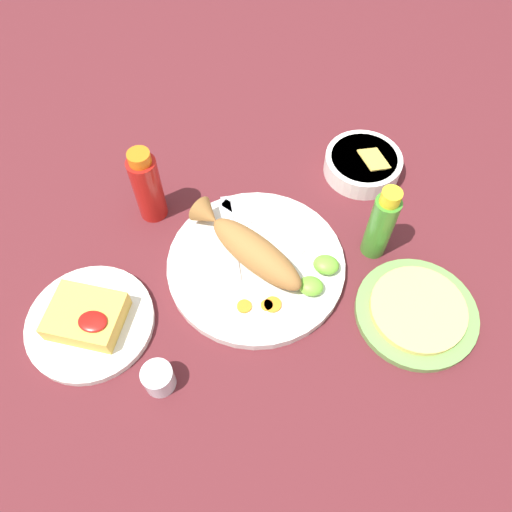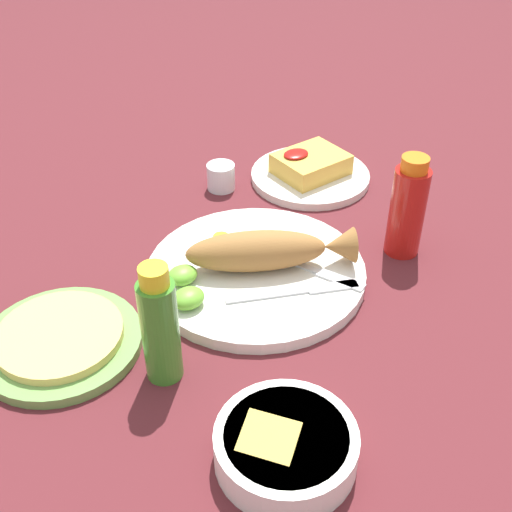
% 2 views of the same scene
% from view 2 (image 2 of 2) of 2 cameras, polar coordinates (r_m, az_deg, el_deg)
% --- Properties ---
extents(ground_plane, '(4.00, 4.00, 0.00)m').
position_cam_2_polar(ground_plane, '(0.93, 0.00, -1.87)').
color(ground_plane, '#561E23').
extents(main_plate, '(0.31, 0.31, 0.02)m').
position_cam_2_polar(main_plate, '(0.93, 0.00, -1.44)').
color(main_plate, silver).
rests_on(main_plate, ground_plane).
extents(fried_fish, '(0.24, 0.17, 0.06)m').
position_cam_2_polar(fried_fish, '(0.90, 1.09, 0.52)').
color(fried_fish, '#996633').
rests_on(fried_fish, main_plate).
extents(fork_near, '(0.08, 0.18, 0.00)m').
position_cam_2_polar(fork_near, '(0.92, 5.05, -1.22)').
color(fork_near, silver).
rests_on(fork_near, main_plate).
extents(fork_far, '(0.17, 0.09, 0.00)m').
position_cam_2_polar(fork_far, '(0.88, 4.09, -3.13)').
color(fork_far, silver).
rests_on(fork_far, main_plate).
extents(carrot_slice_near, '(0.02, 0.02, 0.00)m').
position_cam_2_polar(carrot_slice_near, '(0.98, -3.27, 1.63)').
color(carrot_slice_near, orange).
rests_on(carrot_slice_near, main_plate).
extents(carrot_slice_mid, '(0.02, 0.02, 0.00)m').
position_cam_2_polar(carrot_slice_mid, '(0.96, -4.59, 0.67)').
color(carrot_slice_mid, orange).
rests_on(carrot_slice_mid, main_plate).
extents(carrot_slice_far, '(0.03, 0.03, 0.00)m').
position_cam_2_polar(carrot_slice_far, '(0.95, -4.95, 0.37)').
color(carrot_slice_far, orange).
rests_on(carrot_slice_far, main_plate).
extents(lime_wedge_main, '(0.04, 0.04, 0.02)m').
position_cam_2_polar(lime_wedge_main, '(0.89, -6.57, -1.71)').
color(lime_wedge_main, '#6BB233').
rests_on(lime_wedge_main, main_plate).
extents(lime_wedge_side, '(0.05, 0.04, 0.02)m').
position_cam_2_polar(lime_wedge_side, '(0.85, -6.06, -3.74)').
color(lime_wedge_side, '#6BB233').
rests_on(lime_wedge_side, main_plate).
extents(hot_sauce_bottle_red, '(0.05, 0.05, 0.16)m').
position_cam_2_polar(hot_sauce_bottle_red, '(0.97, 13.32, 4.13)').
color(hot_sauce_bottle_red, '#B21914').
rests_on(hot_sauce_bottle_red, ground_plane).
extents(hot_sauce_bottle_green, '(0.04, 0.04, 0.16)m').
position_cam_2_polar(hot_sauce_bottle_green, '(0.75, -8.54, -6.24)').
color(hot_sauce_bottle_green, '#3D8428').
rests_on(hot_sauce_bottle_green, ground_plane).
extents(salt_cup, '(0.05, 0.05, 0.05)m').
position_cam_2_polar(salt_cup, '(1.13, -3.13, 6.92)').
color(salt_cup, silver).
rests_on(salt_cup, ground_plane).
extents(side_plate_fries, '(0.21, 0.21, 0.01)m').
position_cam_2_polar(side_plate_fries, '(1.16, 4.83, 7.08)').
color(side_plate_fries, silver).
rests_on(side_plate_fries, ground_plane).
extents(fries_pile, '(0.12, 0.10, 0.04)m').
position_cam_2_polar(fries_pile, '(1.15, 4.85, 8.19)').
color(fries_pile, gold).
rests_on(fries_pile, side_plate_fries).
extents(guacamole_bowl, '(0.15, 0.15, 0.05)m').
position_cam_2_polar(guacamole_bowl, '(0.70, 2.65, -16.45)').
color(guacamole_bowl, white).
rests_on(guacamole_bowl, ground_plane).
extents(tortilla_plate, '(0.20, 0.20, 0.01)m').
position_cam_2_polar(tortilla_plate, '(0.86, -16.93, -7.38)').
color(tortilla_plate, '#6B9E4C').
rests_on(tortilla_plate, ground_plane).
extents(tortilla_stack, '(0.16, 0.16, 0.01)m').
position_cam_2_polar(tortilla_stack, '(0.85, -17.09, -6.74)').
color(tortilla_stack, '#E0C666').
rests_on(tortilla_stack, tortilla_plate).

